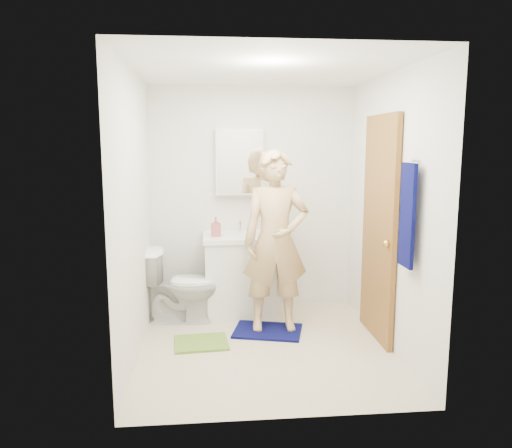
{
  "coord_description": "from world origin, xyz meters",
  "views": [
    {
      "loc": [
        -0.48,
        -4.21,
        1.79
      ],
      "look_at": [
        -0.05,
        0.25,
        1.07
      ],
      "focal_mm": 35.0,
      "sensor_mm": 36.0,
      "label": 1
    }
  ],
  "objects": [
    {
      "name": "green_rug",
      "position": [
        -0.57,
        0.1,
        0.01
      ],
      "size": [
        0.51,
        0.44,
        0.02
      ],
      "primitive_type": "cube",
      "rotation": [
        0.0,
        0.0,
        0.08
      ],
      "color": "olive",
      "rests_on": "floor"
    },
    {
      "name": "wall_back",
      "position": [
        0.0,
        1.21,
        1.2
      ],
      "size": [
        2.2,
        0.02,
        2.4
      ],
      "primitive_type": "cube",
      "color": "silver",
      "rests_on": "ground"
    },
    {
      "name": "bath_mat",
      "position": [
        0.07,
        0.33,
        0.01
      ],
      "size": [
        0.73,
        0.6,
        0.02
      ],
      "primitive_type": "cube",
      "rotation": [
        0.0,
        0.0,
        -0.25
      ],
      "color": "#070A47",
      "rests_on": "floor"
    },
    {
      "name": "medicine_cabinet",
      "position": [
        -0.15,
        1.14,
        1.6
      ],
      "size": [
        0.5,
        0.12,
        0.7
      ],
      "primitive_type": "cube",
      "color": "white",
      "rests_on": "wall_back"
    },
    {
      "name": "ceiling",
      "position": [
        0.0,
        0.0,
        2.41
      ],
      "size": [
        2.2,
        2.4,
        0.02
      ],
      "primitive_type": "cube",
      "color": "white",
      "rests_on": "ground"
    },
    {
      "name": "sink_basin",
      "position": [
        -0.15,
        0.91,
        0.84
      ],
      "size": [
        0.4,
        0.4,
        0.03
      ],
      "primitive_type": "cylinder",
      "color": "white",
      "rests_on": "countertop"
    },
    {
      "name": "towel_hook",
      "position": [
        1.07,
        -0.57,
        1.67
      ],
      "size": [
        0.06,
        0.02,
        0.02
      ],
      "primitive_type": "cylinder",
      "rotation": [
        0.0,
        1.57,
        0.0
      ],
      "color": "silver",
      "rests_on": "wall_right"
    },
    {
      "name": "towel",
      "position": [
        1.03,
        -0.57,
        1.25
      ],
      "size": [
        0.03,
        0.24,
        0.8
      ],
      "primitive_type": "cube",
      "color": "#070A47",
      "rests_on": "wall_right"
    },
    {
      "name": "man",
      "position": [
        0.14,
        0.38,
        0.88
      ],
      "size": [
        0.63,
        0.42,
        1.72
      ],
      "primitive_type": "imported",
      "rotation": [
        0.0,
        0.0,
        -0.01
      ],
      "color": "tan",
      "rests_on": "bath_mat"
    },
    {
      "name": "faucet",
      "position": [
        -0.15,
        1.09,
        0.91
      ],
      "size": [
        0.03,
        0.03,
        0.12
      ],
      "primitive_type": "cylinder",
      "color": "silver",
      "rests_on": "countertop"
    },
    {
      "name": "door",
      "position": [
        1.07,
        0.15,
        1.02
      ],
      "size": [
        0.05,
        0.8,
        2.05
      ],
      "primitive_type": "cube",
      "color": "#966229",
      "rests_on": "ground"
    },
    {
      "name": "countertop",
      "position": [
        -0.15,
        0.91,
        0.83
      ],
      "size": [
        0.79,
        0.59,
        0.05
      ],
      "primitive_type": "cube",
      "color": "white",
      "rests_on": "vanity_cabinet"
    },
    {
      "name": "vanity_cabinet",
      "position": [
        -0.15,
        0.91,
        0.4
      ],
      "size": [
        0.75,
        0.55,
        0.8
      ],
      "primitive_type": "cube",
      "color": "white",
      "rests_on": "floor"
    },
    {
      "name": "wall_right",
      "position": [
        1.11,
        0.0,
        1.2
      ],
      "size": [
        0.02,
        2.4,
        2.4
      ],
      "primitive_type": "cube",
      "color": "silver",
      "rests_on": "ground"
    },
    {
      "name": "door_knob",
      "position": [
        1.03,
        -0.17,
        0.95
      ],
      "size": [
        0.07,
        0.07,
        0.07
      ],
      "primitive_type": "sphere",
      "color": "gold",
      "rests_on": "door"
    },
    {
      "name": "mirror_panel",
      "position": [
        -0.15,
        1.08,
        1.6
      ],
      "size": [
        0.46,
        0.01,
        0.66
      ],
      "primitive_type": "cube",
      "color": "white",
      "rests_on": "wall_back"
    },
    {
      "name": "wall_front",
      "position": [
        0.0,
        -1.21,
        1.2
      ],
      "size": [
        2.2,
        0.02,
        2.4
      ],
      "primitive_type": "cube",
      "color": "silver",
      "rests_on": "ground"
    },
    {
      "name": "toothbrush_cup",
      "position": [
        0.14,
        1.01,
        0.9
      ],
      "size": [
        0.15,
        0.15,
        0.1
      ],
      "primitive_type": "imported",
      "rotation": [
        0.0,
        0.0,
        -0.29
      ],
      "color": "#89408D",
      "rests_on": "countertop"
    },
    {
      "name": "soap_dispenser",
      "position": [
        -0.41,
        0.86,
        0.95
      ],
      "size": [
        0.11,
        0.11,
        0.2
      ],
      "primitive_type": "imported",
      "rotation": [
        0.0,
        0.0,
        0.2
      ],
      "color": "#AD5151",
      "rests_on": "countertop"
    },
    {
      "name": "toilet",
      "position": [
        -0.77,
        0.73,
        0.37
      ],
      "size": [
        0.76,
        0.48,
        0.75
      ],
      "primitive_type": "imported",
      "rotation": [
        0.0,
        0.0,
        1.49
      ],
      "color": "white",
      "rests_on": "floor"
    },
    {
      "name": "wall_left",
      "position": [
        -1.11,
        0.0,
        1.2
      ],
      "size": [
        0.02,
        2.4,
        2.4
      ],
      "primitive_type": "cube",
      "color": "silver",
      "rests_on": "ground"
    },
    {
      "name": "floor",
      "position": [
        0.0,
        0.0,
        -0.01
      ],
      "size": [
        2.2,
        2.4,
        0.02
      ],
      "primitive_type": "cube",
      "color": "beige",
      "rests_on": "ground"
    }
  ]
}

